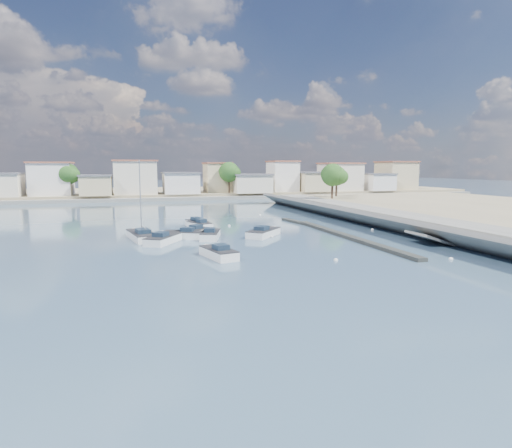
{
  "coord_description": "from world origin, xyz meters",
  "views": [
    {
      "loc": [
        -16.76,
        -32.96,
        8.02
      ],
      "look_at": [
        -2.56,
        14.58,
        1.4
      ],
      "focal_mm": 30.0,
      "sensor_mm": 36.0,
      "label": 1
    }
  ],
  "objects": [
    {
      "name": "motorboat_b",
      "position": [
        -7.99,
        14.43,
        0.38
      ],
      "size": [
        3.15,
        5.22,
        1.48
      ],
      "color": "white",
      "rests_on": "ground"
    },
    {
      "name": "far_shore_land",
      "position": [
        0.0,
        92.0,
        0.7
      ],
      "size": [
        160.0,
        40.0,
        1.4
      ],
      "primitive_type": "cube",
      "color": "gray",
      "rests_on": "ground"
    },
    {
      "name": "motorboat_a",
      "position": [
        -9.32,
        4.06,
        0.38
      ],
      "size": [
        2.91,
        5.29,
        1.48
      ],
      "color": "white",
      "rests_on": "ground"
    },
    {
      "name": "motorboat_c",
      "position": [
        -11.18,
        15.27,
        0.38
      ],
      "size": [
        5.09,
        3.68,
        1.48
      ],
      "color": "white",
      "rests_on": "ground"
    },
    {
      "name": "motorboat_h",
      "position": [
        -1.64,
        14.18,
        0.38
      ],
      "size": [
        5.18,
        5.44,
        1.48
      ],
      "color": "white",
      "rests_on": "ground"
    },
    {
      "name": "sailboat",
      "position": [
        -15.57,
        16.1,
        0.41
      ],
      "size": [
        3.44,
        7.45,
        9.0
      ],
      "color": "white",
      "rests_on": "ground"
    },
    {
      "name": "motorboat_d",
      "position": [
        -9.8,
        16.44,
        0.38
      ],
      "size": [
        4.49,
        4.04,
        1.48
      ],
      "color": "white",
      "rests_on": "ground"
    },
    {
      "name": "far_shore_quay",
      "position": [
        0.0,
        71.0,
        0.4
      ],
      "size": [
        160.0,
        2.5,
        0.8
      ],
      "primitive_type": "cube",
      "color": "slate",
      "rests_on": "ground"
    },
    {
      "name": "far_town",
      "position": [
        10.71,
        76.92,
        4.93
      ],
      "size": [
        113.01,
        12.8,
        8.35
      ],
      "color": "beige",
      "rests_on": "far_shore_land"
    },
    {
      "name": "shore_trees",
      "position": [
        8.34,
        68.11,
        6.22
      ],
      "size": [
        74.56,
        38.32,
        7.92
      ],
      "color": "#38281E",
      "rests_on": "ground"
    },
    {
      "name": "mooring_buoys",
      "position": [
        3.73,
        13.73,
        0.05
      ],
      "size": [
        17.1,
        37.99,
        0.37
      ],
      "color": "white",
      "rests_on": "ground"
    },
    {
      "name": "motorboat_g",
      "position": [
        -7.93,
        24.18,
        0.38
      ],
      "size": [
        2.83,
        4.54,
        1.48
      ],
      "color": "white",
      "rests_on": "ground"
    },
    {
      "name": "motorboat_e",
      "position": [
        -13.28,
        12.9,
        0.38
      ],
      "size": [
        4.42,
        5.42,
        1.48
      ],
      "color": "white",
      "rests_on": "ground"
    },
    {
      "name": "motorboat_f",
      "position": [
        -8.02,
        22.72,
        0.38
      ],
      "size": [
        3.09,
        4.42,
        1.48
      ],
      "color": "white",
      "rests_on": "ground"
    },
    {
      "name": "breakwater",
      "position": [
        6.9,
        12.69,
        0.17
      ],
      "size": [
        2.0,
        31.02,
        0.35
      ],
      "color": "black",
      "rests_on": "ground"
    },
    {
      "name": "ground",
      "position": [
        0.0,
        40.0,
        0.0
      ],
      "size": [
        400.0,
        400.0,
        0.0
      ],
      "primitive_type": "plane",
      "color": "#2F465F",
      "rests_on": "ground"
    },
    {
      "name": "seawall_walkway",
      "position": [
        18.5,
        13.0,
        0.9
      ],
      "size": [
        5.0,
        90.0,
        1.8
      ],
      "primitive_type": "cube",
      "color": "slate",
      "rests_on": "ground"
    }
  ]
}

